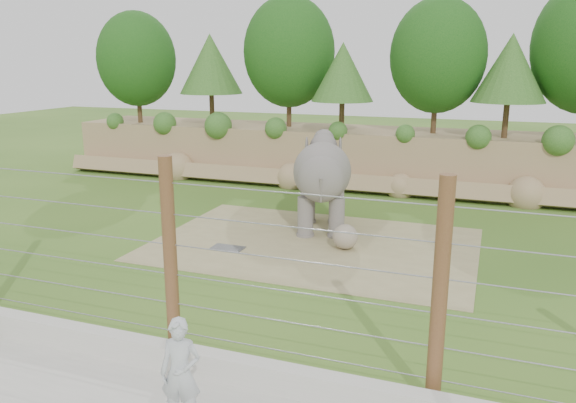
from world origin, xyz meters
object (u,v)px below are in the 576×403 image
(zookeeper, at_px, (181,373))
(barrier_fence, at_px, (170,259))
(stone_ball, at_px, (345,237))
(elephant, at_px, (322,185))

(zookeeper, bearing_deg, barrier_fence, 113.02)
(stone_ball, bearing_deg, barrier_fence, -101.95)
(stone_ball, distance_m, zookeeper, 9.28)
(barrier_fence, distance_m, zookeeper, 2.53)
(elephant, bearing_deg, barrier_fence, -107.06)
(elephant, relative_size, zookeeper, 2.16)
(elephant, relative_size, barrier_fence, 0.19)
(stone_ball, xyz_separation_m, zookeeper, (-0.27, -9.26, 0.51))
(barrier_fence, relative_size, zookeeper, 11.18)
(barrier_fence, bearing_deg, stone_ball, 78.05)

